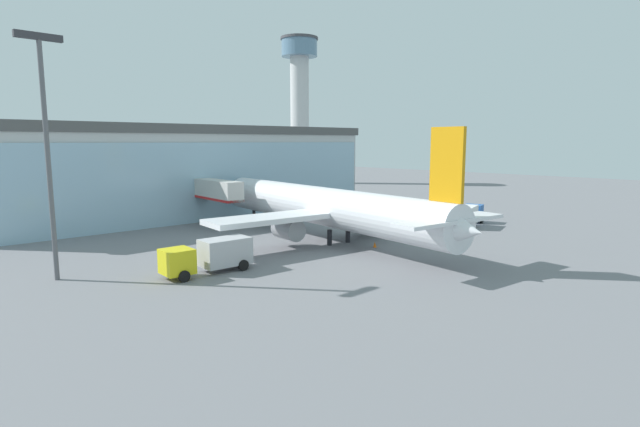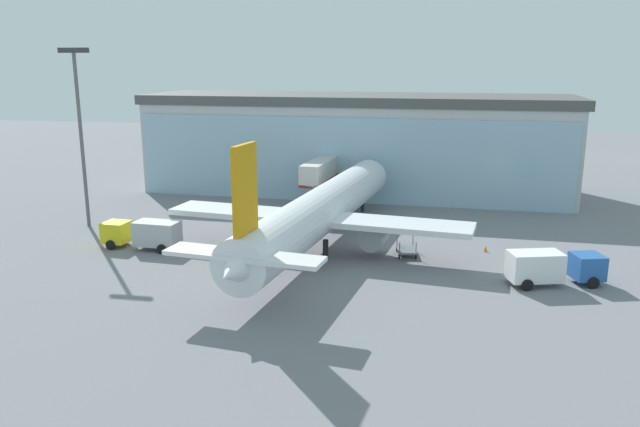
{
  "view_description": "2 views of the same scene",
  "coord_description": "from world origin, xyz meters",
  "px_view_note": "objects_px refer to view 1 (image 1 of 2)",
  "views": [
    {
      "loc": [
        -36.88,
        -28.66,
        10.5
      ],
      "look_at": [
        -0.45,
        8.19,
        2.98
      ],
      "focal_mm": 28.0,
      "sensor_mm": 36.0,
      "label": 1
    },
    {
      "loc": [
        10.5,
        -46.02,
        16.76
      ],
      "look_at": [
        0.07,
        9.29,
        3.09
      ],
      "focal_mm": 35.0,
      "sensor_mm": 36.0,
      "label": 2
    }
  ],
  "objects_px": {
    "apron_light_mast": "(46,137)",
    "fuel_truck": "(468,214)",
    "control_tower": "(300,95)",
    "catering_truck": "(210,255)",
    "jet_bridge": "(206,189)",
    "safety_cone_nose": "(375,245)",
    "baggage_cart": "(375,227)",
    "airplane": "(326,207)",
    "safety_cone_wingtip": "(395,220)"
  },
  "relations": [
    {
      "from": "apron_light_mast",
      "to": "fuel_truck",
      "type": "bearing_deg",
      "value": -12.21
    },
    {
      "from": "control_tower",
      "to": "catering_truck",
      "type": "height_order",
      "value": "control_tower"
    },
    {
      "from": "control_tower",
      "to": "fuel_truck",
      "type": "xyz_separation_m",
      "value": [
        -29.39,
        -63.35,
        -20.42
      ]
    },
    {
      "from": "jet_bridge",
      "to": "safety_cone_nose",
      "type": "bearing_deg",
      "value": -166.08
    },
    {
      "from": "catering_truck",
      "to": "safety_cone_nose",
      "type": "height_order",
      "value": "catering_truck"
    },
    {
      "from": "apron_light_mast",
      "to": "fuel_truck",
      "type": "height_order",
      "value": "apron_light_mast"
    },
    {
      "from": "control_tower",
      "to": "safety_cone_nose",
      "type": "distance_m",
      "value": 82.15
    },
    {
      "from": "control_tower",
      "to": "baggage_cart",
      "type": "distance_m",
      "value": 73.84
    },
    {
      "from": "airplane",
      "to": "fuel_truck",
      "type": "distance_m",
      "value": 20.29
    },
    {
      "from": "fuel_truck",
      "to": "apron_light_mast",
      "type": "bearing_deg",
      "value": 151.77
    },
    {
      "from": "catering_truck",
      "to": "baggage_cart",
      "type": "relative_size",
      "value": 2.46
    },
    {
      "from": "jet_bridge",
      "to": "safety_cone_nose",
      "type": "height_order",
      "value": "jet_bridge"
    },
    {
      "from": "baggage_cart",
      "to": "safety_cone_nose",
      "type": "relative_size",
      "value": 5.49
    },
    {
      "from": "jet_bridge",
      "to": "baggage_cart",
      "type": "bearing_deg",
      "value": -145.6
    },
    {
      "from": "jet_bridge",
      "to": "fuel_truck",
      "type": "xyz_separation_m",
      "value": [
        22.06,
        -24.78,
        -2.92
      ]
    },
    {
      "from": "apron_light_mast",
      "to": "jet_bridge",
      "type": "bearing_deg",
      "value": 33.62
    },
    {
      "from": "airplane",
      "to": "baggage_cart",
      "type": "height_order",
      "value": "airplane"
    },
    {
      "from": "control_tower",
      "to": "safety_cone_wingtip",
      "type": "height_order",
      "value": "control_tower"
    },
    {
      "from": "jet_bridge",
      "to": "safety_cone_wingtip",
      "type": "height_order",
      "value": "jet_bridge"
    },
    {
      "from": "control_tower",
      "to": "airplane",
      "type": "distance_m",
      "value": 77.42
    },
    {
      "from": "airplane",
      "to": "fuel_truck",
      "type": "height_order",
      "value": "airplane"
    },
    {
      "from": "fuel_truck",
      "to": "catering_truck",
      "type": "bearing_deg",
      "value": 158.85
    },
    {
      "from": "safety_cone_nose",
      "to": "safety_cone_wingtip",
      "type": "distance_m",
      "value": 16.07
    },
    {
      "from": "airplane",
      "to": "safety_cone_nose",
      "type": "height_order",
      "value": "airplane"
    },
    {
      "from": "apron_light_mast",
      "to": "safety_cone_wingtip",
      "type": "height_order",
      "value": "apron_light_mast"
    },
    {
      "from": "control_tower",
      "to": "baggage_cart",
      "type": "height_order",
      "value": "control_tower"
    },
    {
      "from": "jet_bridge",
      "to": "catering_truck",
      "type": "relative_size",
      "value": 2.02
    },
    {
      "from": "apron_light_mast",
      "to": "baggage_cart",
      "type": "xyz_separation_m",
      "value": [
        33.36,
        -4.05,
        -10.32
      ]
    },
    {
      "from": "safety_cone_wingtip",
      "to": "baggage_cart",
      "type": "bearing_deg",
      "value": -161.42
    },
    {
      "from": "jet_bridge",
      "to": "baggage_cart",
      "type": "distance_m",
      "value": 22.26
    },
    {
      "from": "catering_truck",
      "to": "safety_cone_nose",
      "type": "xyz_separation_m",
      "value": [
        16.98,
        -3.12,
        -1.19
      ]
    },
    {
      "from": "catering_truck",
      "to": "fuel_truck",
      "type": "xyz_separation_m",
      "value": [
        35.28,
        -3.17,
        0.0
      ]
    },
    {
      "from": "baggage_cart",
      "to": "apron_light_mast",
      "type": "bearing_deg",
      "value": -106.2
    },
    {
      "from": "airplane",
      "to": "catering_truck",
      "type": "height_order",
      "value": "airplane"
    },
    {
      "from": "fuel_truck",
      "to": "safety_cone_wingtip",
      "type": "xyz_separation_m",
      "value": [
        -4.35,
        8.01,
        -1.19
      ]
    },
    {
      "from": "fuel_truck",
      "to": "safety_cone_nose",
      "type": "xyz_separation_m",
      "value": [
        -18.3,
        0.05,
        -1.19
      ]
    },
    {
      "from": "catering_truck",
      "to": "baggage_cart",
      "type": "xyz_separation_m",
      "value": [
        23.88,
        2.47,
        -0.97
      ]
    },
    {
      "from": "apron_light_mast",
      "to": "safety_cone_nose",
      "type": "height_order",
      "value": "apron_light_mast"
    },
    {
      "from": "control_tower",
      "to": "safety_cone_nose",
      "type": "bearing_deg",
      "value": -127.0
    },
    {
      "from": "airplane",
      "to": "baggage_cart",
      "type": "relative_size",
      "value": 13.02
    },
    {
      "from": "control_tower",
      "to": "apron_light_mast",
      "type": "relative_size",
      "value": 1.97
    },
    {
      "from": "control_tower",
      "to": "safety_cone_wingtip",
      "type": "relative_size",
      "value": 65.05
    },
    {
      "from": "baggage_cart",
      "to": "airplane",
      "type": "bearing_deg",
      "value": -101.81
    },
    {
      "from": "jet_bridge",
      "to": "fuel_truck",
      "type": "relative_size",
      "value": 1.97
    },
    {
      "from": "airplane",
      "to": "safety_cone_nose",
      "type": "distance_m",
      "value": 6.87
    },
    {
      "from": "safety_cone_wingtip",
      "to": "airplane",
      "type": "bearing_deg",
      "value": -172.28
    },
    {
      "from": "baggage_cart",
      "to": "safety_cone_wingtip",
      "type": "xyz_separation_m",
      "value": [
        7.05,
        2.37,
        -0.23
      ]
    },
    {
      "from": "apron_light_mast",
      "to": "airplane",
      "type": "distance_m",
      "value": 26.75
    },
    {
      "from": "control_tower",
      "to": "airplane",
      "type": "xyz_separation_m",
      "value": [
        -48.67,
        -57.37,
        -18.3
      ]
    },
    {
      "from": "jet_bridge",
      "to": "safety_cone_wingtip",
      "type": "bearing_deg",
      "value": -128.16
    }
  ]
}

